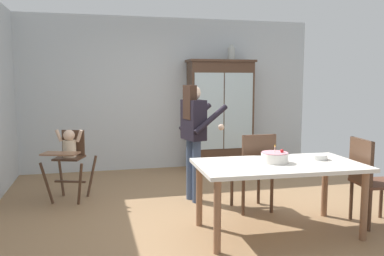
{
  "coord_description": "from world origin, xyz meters",
  "views": [
    {
      "loc": [
        -1.35,
        -4.47,
        1.58
      ],
      "look_at": [
        -0.06,
        0.7,
        0.95
      ],
      "focal_mm": 37.11,
      "sensor_mm": 36.0,
      "label": 1
    }
  ],
  "objects_px": {
    "adult_person": "(194,128)",
    "serving_bowl": "(319,157)",
    "ceramic_vase": "(231,53)",
    "high_chair_with_toddler": "(69,152)",
    "dining_table": "(278,171)",
    "dining_chair_far_side": "(255,167)",
    "china_cabinet": "(220,114)",
    "birthday_cake": "(275,157)",
    "dining_chair_right_end": "(369,175)"
  },
  "relations": [
    {
      "from": "adult_person",
      "to": "high_chair_with_toddler",
      "type": "bearing_deg",
      "value": 60.58
    },
    {
      "from": "china_cabinet",
      "to": "serving_bowl",
      "type": "height_order",
      "value": "china_cabinet"
    },
    {
      "from": "adult_person",
      "to": "serving_bowl",
      "type": "distance_m",
      "value": 1.64
    },
    {
      "from": "ceramic_vase",
      "to": "serving_bowl",
      "type": "xyz_separation_m",
      "value": [
        -0.08,
        -3.08,
        -1.31
      ]
    },
    {
      "from": "ceramic_vase",
      "to": "birthday_cake",
      "type": "height_order",
      "value": "ceramic_vase"
    },
    {
      "from": "ceramic_vase",
      "to": "adult_person",
      "type": "bearing_deg",
      "value": -122.04
    },
    {
      "from": "dining_table",
      "to": "birthday_cake",
      "type": "height_order",
      "value": "birthday_cake"
    },
    {
      "from": "serving_bowl",
      "to": "dining_chair_right_end",
      "type": "bearing_deg",
      "value": -10.82
    },
    {
      "from": "china_cabinet",
      "to": "birthday_cake",
      "type": "xyz_separation_m",
      "value": [
        -0.42,
        -3.11,
        -0.19
      ]
    },
    {
      "from": "dining_table",
      "to": "dining_chair_far_side",
      "type": "distance_m",
      "value": 0.68
    },
    {
      "from": "ceramic_vase",
      "to": "serving_bowl",
      "type": "bearing_deg",
      "value": -91.52
    },
    {
      "from": "high_chair_with_toddler",
      "to": "dining_table",
      "type": "relative_size",
      "value": 0.55
    },
    {
      "from": "china_cabinet",
      "to": "birthday_cake",
      "type": "bearing_deg",
      "value": -97.62
    },
    {
      "from": "adult_person",
      "to": "birthday_cake",
      "type": "distance_m",
      "value": 1.38
    },
    {
      "from": "high_chair_with_toddler",
      "to": "china_cabinet",
      "type": "bearing_deg",
      "value": 48.57
    },
    {
      "from": "dining_table",
      "to": "china_cabinet",
      "type": "bearing_deg",
      "value": 82.94
    },
    {
      "from": "high_chair_with_toddler",
      "to": "dining_table",
      "type": "height_order",
      "value": "high_chair_with_toddler"
    },
    {
      "from": "china_cabinet",
      "to": "serving_bowl",
      "type": "distance_m",
      "value": 3.09
    },
    {
      "from": "high_chair_with_toddler",
      "to": "dining_chair_right_end",
      "type": "xyz_separation_m",
      "value": [
        3.23,
        -1.74,
        -0.1
      ]
    },
    {
      "from": "high_chair_with_toddler",
      "to": "dining_chair_far_side",
      "type": "distance_m",
      "value": 2.43
    },
    {
      "from": "ceramic_vase",
      "to": "dining_chair_right_end",
      "type": "height_order",
      "value": "ceramic_vase"
    },
    {
      "from": "ceramic_vase",
      "to": "birthday_cake",
      "type": "bearing_deg",
      "value": -101.22
    },
    {
      "from": "high_chair_with_toddler",
      "to": "adult_person",
      "type": "height_order",
      "value": "adult_person"
    },
    {
      "from": "china_cabinet",
      "to": "dining_chair_right_end",
      "type": "bearing_deg",
      "value": -78.05
    },
    {
      "from": "serving_bowl",
      "to": "dining_chair_far_side",
      "type": "distance_m",
      "value": 0.8
    },
    {
      "from": "ceramic_vase",
      "to": "dining_table",
      "type": "bearing_deg",
      "value": -100.62
    },
    {
      "from": "dining_table",
      "to": "birthday_cake",
      "type": "bearing_deg",
      "value": 120.9
    },
    {
      "from": "high_chair_with_toddler",
      "to": "dining_table",
      "type": "xyz_separation_m",
      "value": [
        2.17,
        -1.71,
        -0.0
      ]
    },
    {
      "from": "adult_person",
      "to": "birthday_cake",
      "type": "xyz_separation_m",
      "value": [
        0.55,
        -1.25,
        -0.17
      ]
    },
    {
      "from": "adult_person",
      "to": "dining_chair_far_side",
      "type": "xyz_separation_m",
      "value": [
        0.6,
        -0.62,
        -0.41
      ]
    },
    {
      "from": "high_chair_with_toddler",
      "to": "dining_chair_far_side",
      "type": "bearing_deg",
      "value": -6.12
    },
    {
      "from": "dining_chair_far_side",
      "to": "birthday_cake",
      "type": "bearing_deg",
      "value": 83.49
    },
    {
      "from": "dining_chair_right_end",
      "to": "serving_bowl",
      "type": "bearing_deg",
      "value": 85.61
    },
    {
      "from": "high_chair_with_toddler",
      "to": "dining_chair_far_side",
      "type": "xyz_separation_m",
      "value": [
        2.2,
        -1.04,
        -0.1
      ]
    },
    {
      "from": "adult_person",
      "to": "birthday_cake",
      "type": "relative_size",
      "value": 5.47
    },
    {
      "from": "dining_table",
      "to": "dining_chair_right_end",
      "type": "relative_size",
      "value": 1.79
    },
    {
      "from": "dining_table",
      "to": "dining_chair_far_side",
      "type": "xyz_separation_m",
      "value": [
        0.03,
        0.67,
        -0.1
      ]
    },
    {
      "from": "adult_person",
      "to": "serving_bowl",
      "type": "bearing_deg",
      "value": -153.03
    },
    {
      "from": "ceramic_vase",
      "to": "dining_chair_far_side",
      "type": "height_order",
      "value": "ceramic_vase"
    },
    {
      "from": "high_chair_with_toddler",
      "to": "adult_person",
      "type": "relative_size",
      "value": 0.62
    },
    {
      "from": "birthday_cake",
      "to": "ceramic_vase",
      "type": "bearing_deg",
      "value": 78.78
    },
    {
      "from": "dining_table",
      "to": "dining_chair_right_end",
      "type": "height_order",
      "value": "dining_chair_right_end"
    },
    {
      "from": "ceramic_vase",
      "to": "adult_person",
      "type": "height_order",
      "value": "ceramic_vase"
    },
    {
      "from": "china_cabinet",
      "to": "ceramic_vase",
      "type": "relative_size",
      "value": 7.25
    },
    {
      "from": "china_cabinet",
      "to": "serving_bowl",
      "type": "bearing_deg",
      "value": -87.76
    },
    {
      "from": "china_cabinet",
      "to": "ceramic_vase",
      "type": "bearing_deg",
      "value": 1.06
    },
    {
      "from": "dining_table",
      "to": "dining_chair_far_side",
      "type": "relative_size",
      "value": 1.79
    },
    {
      "from": "adult_person",
      "to": "dining_table",
      "type": "distance_m",
      "value": 1.45
    },
    {
      "from": "birthday_cake",
      "to": "dining_chair_far_side",
      "type": "bearing_deg",
      "value": 85.01
    },
    {
      "from": "high_chair_with_toddler",
      "to": "serving_bowl",
      "type": "height_order",
      "value": "high_chair_with_toddler"
    }
  ]
}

